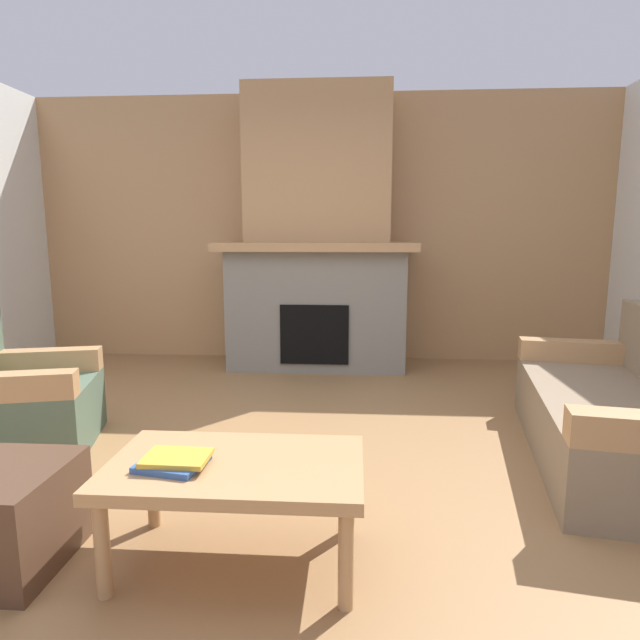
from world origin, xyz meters
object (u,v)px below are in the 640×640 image
armchair (18,402)px  coffee_table (236,474)px  fireplace (317,249)px  couch (623,414)px

armchair → coffee_table: 1.92m
fireplace → coffee_table: bearing=-91.4°
armchair → coffee_table: bearing=-33.4°
fireplace → armchair: (-1.68, -2.23, -0.87)m
armchair → coffee_table: armchair is taller
armchair → couch: bearing=0.7°
armchair → fireplace: bearing=53.0°
couch → armchair: size_ratio=2.07×
couch → coffee_table: 2.29m
couch → armchair: bearing=-179.3°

